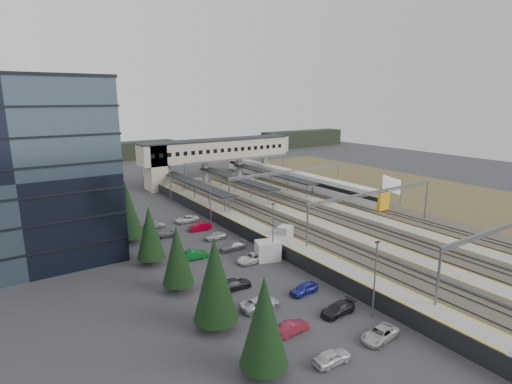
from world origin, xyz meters
TOP-DOWN VIEW (x-y plane):
  - ground at (0.00, 0.00)m, footprint 220.00×220.00m
  - office_building at (-36.00, 12.00)m, footprint 24.30×18.30m
  - conifer_row at (-22.00, -3.86)m, footprint 4.42×49.82m
  - car_park at (-13.19, -7.16)m, footprint 10.45×44.53m
  - lampposts at (-8.00, 1.25)m, footprint 0.50×53.25m
  - fence at (-6.50, 5.00)m, footprint 0.08×90.00m
  - relay_cabin_near at (-8.31, -7.29)m, footprint 3.76×3.21m
  - relay_cabin_far at (-1.28, -1.97)m, footprint 2.81×2.63m
  - rail_corridor at (9.34, 5.00)m, footprint 34.00×90.00m
  - canopies at (7.00, 27.00)m, footprint 23.10×30.00m
  - footbridge at (7.70, 42.00)m, footprint 40.40×6.40m
  - gantries at (12.00, 3.00)m, footprint 28.40×62.28m
  - train at (24.00, 27.94)m, footprint 2.76×57.66m
  - billboard at (31.46, 3.81)m, footprint 1.98×5.84m
  - scrub_east at (45.00, 5.00)m, footprint 34.00×120.00m
  - treeline_far at (23.81, 92.28)m, footprint 170.00×19.00m

SIDE VIEW (x-z plane):
  - ground at x=0.00m, z-range 0.00..0.00m
  - scrub_east at x=45.00m, z-range 0.00..0.06m
  - rail_corridor at x=9.34m, z-range -0.17..0.75m
  - car_park at x=-13.19m, z-range -0.05..1.25m
  - fence at x=-6.50m, z-range 0.00..2.00m
  - relay_cabin_far at x=-1.28m, z-range 0.00..2.05m
  - relay_cabin_near at x=-8.31m, z-range 0.00..2.65m
  - train at x=24.00m, z-range 0.24..3.71m
  - treeline_far at x=23.81m, z-range -0.55..6.45m
  - billboard at x=31.46m, z-range 0.90..6.08m
  - canopies at x=7.00m, z-range 2.28..5.56m
  - lampposts at x=-8.00m, z-range 0.30..8.37m
  - conifer_row at x=-22.00m, z-range 0.09..9.59m
  - gantries at x=12.00m, z-range 2.41..9.58m
  - footbridge at x=7.70m, z-range 2.33..13.53m
  - office_building at x=-36.00m, z-range 0.04..24.34m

